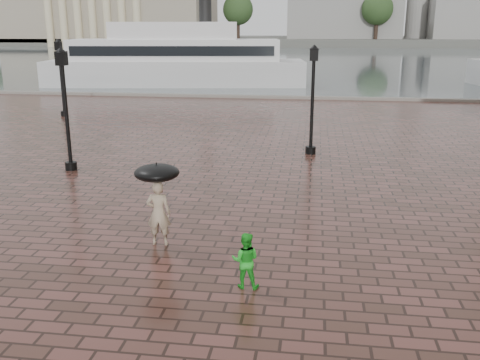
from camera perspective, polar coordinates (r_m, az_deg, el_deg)
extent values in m
plane|color=#382119|center=(10.55, -10.62, -14.15)|extent=(300.00, 300.00, 0.00)
plane|color=#404B4E|center=(100.78, 6.37, 13.00)|extent=(240.00, 240.00, 0.00)
cube|color=slate|center=(41.05, 3.62, 8.69)|extent=(80.00, 0.60, 0.30)
cube|color=#4C4C47|center=(168.68, 7.16, 14.52)|extent=(300.00, 60.00, 2.00)
cube|color=gray|center=(164.36, -13.39, 18.03)|extent=(55.00, 30.00, 22.00)
cube|color=gray|center=(158.79, 10.97, 17.16)|extent=(30.00, 22.00, 14.00)
cube|color=gray|center=(164.05, 23.70, 15.58)|extent=(25.00, 22.00, 11.00)
cylinder|color=gray|center=(161.00, 18.50, 17.71)|extent=(6.00, 6.00, 20.00)
cylinder|color=#2D2119|center=(157.33, -13.78, 15.19)|extent=(1.00, 1.00, 8.00)
sphere|color=#1F3819|center=(157.39, -13.92, 17.19)|extent=(8.00, 8.00, 8.00)
cylinder|color=#2D2119|center=(148.11, -0.21, 15.60)|extent=(1.00, 1.00, 8.00)
sphere|color=#1F3819|center=(148.17, -0.21, 17.73)|extent=(8.00, 8.00, 8.00)
cylinder|color=#2D2119|center=(147.36, 14.29, 15.13)|extent=(1.00, 1.00, 8.00)
sphere|color=#1F3819|center=(147.41, 14.45, 17.26)|extent=(8.00, 8.00, 8.00)
cylinder|color=black|center=(21.33, -17.57, 1.45)|extent=(0.44, 0.44, 0.30)
cylinder|color=black|center=(20.96, -18.00, 6.35)|extent=(0.14, 0.14, 4.00)
cube|color=black|center=(20.74, -18.52, 12.20)|extent=(0.35, 0.35, 0.50)
sphere|color=beige|center=(20.74, -18.52, 12.20)|extent=(0.28, 0.28, 0.28)
cylinder|color=black|center=(23.17, 7.53, 3.20)|extent=(0.44, 0.44, 0.30)
cylinder|color=black|center=(22.83, 7.70, 7.73)|extent=(0.14, 0.14, 4.00)
cube|color=black|center=(22.62, 7.91, 13.12)|extent=(0.35, 0.35, 0.50)
sphere|color=beige|center=(22.62, 7.91, 13.12)|extent=(0.28, 0.28, 0.28)
cylinder|color=black|center=(34.51, -18.22, 6.77)|extent=(0.44, 0.44, 0.30)
cylinder|color=black|center=(34.28, -18.49, 9.81)|extent=(0.14, 0.14, 4.00)
cube|color=black|center=(34.14, -18.81, 13.39)|extent=(0.35, 0.35, 0.50)
sphere|color=beige|center=(34.14, -18.81, 13.39)|extent=(0.28, 0.28, 0.28)
imported|color=tan|center=(13.36, -8.68, -3.52)|extent=(0.63, 0.44, 1.65)
imported|color=green|center=(11.18, 0.58, -8.56)|extent=(0.59, 0.46, 1.20)
cube|color=silver|center=(50.57, -6.86, 11.28)|extent=(23.99, 8.78, 2.25)
cube|color=silver|center=(50.44, -6.94, 13.62)|extent=(19.24, 7.39, 1.88)
cube|color=silver|center=(50.40, -7.01, 15.53)|extent=(11.73, 5.81, 1.50)
cylinder|color=black|center=(50.16, -3.73, 17.54)|extent=(1.13, 1.13, 2.25)
cube|color=black|center=(47.98, -7.30, 13.49)|extent=(17.66, 2.54, 0.84)
cube|color=black|center=(52.91, -6.61, 13.74)|extent=(17.66, 2.54, 0.84)
cylinder|color=black|center=(13.18, -8.79, -1.16)|extent=(0.02, 0.02, 0.95)
ellipsoid|color=black|center=(13.05, -8.87, 0.77)|extent=(1.10, 1.10, 0.39)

